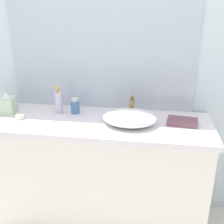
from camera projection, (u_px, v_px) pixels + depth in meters
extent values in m
cube|color=silver|center=(110.00, 52.00, 2.10)|extent=(6.00, 0.06, 2.60)
cube|color=white|center=(97.00, 175.00, 2.15)|extent=(1.60, 0.50, 0.83)
cube|color=silver|center=(95.00, 123.00, 1.99)|extent=(1.64, 0.54, 0.04)
cube|color=#B2BCC6|center=(101.00, 31.00, 2.01)|extent=(1.39, 0.01, 1.16)
ellipsoid|color=white|center=(130.00, 118.00, 1.90)|extent=(0.37, 0.28, 0.10)
cylinder|color=olive|center=(132.00, 107.00, 2.05)|extent=(0.03, 0.03, 0.12)
cylinder|color=olive|center=(131.00, 104.00, 1.99)|extent=(0.03, 0.10, 0.03)
sphere|color=olive|center=(132.00, 97.00, 2.04)|extent=(0.03, 0.03, 0.03)
cylinder|color=silver|center=(59.00, 103.00, 2.08)|extent=(0.05, 0.05, 0.16)
cylinder|color=tan|center=(58.00, 91.00, 2.05)|extent=(0.02, 0.02, 0.02)
sphere|color=gold|center=(57.00, 88.00, 2.04)|extent=(0.03, 0.03, 0.03)
cylinder|color=tan|center=(57.00, 88.00, 2.03)|extent=(0.01, 0.02, 0.01)
cylinder|color=#486F9A|center=(75.00, 107.00, 2.09)|extent=(0.06, 0.06, 0.10)
cylinder|color=silver|center=(75.00, 100.00, 2.07)|extent=(0.05, 0.05, 0.02)
cube|color=beige|center=(7.00, 105.00, 2.09)|extent=(0.14, 0.14, 0.12)
cone|color=white|center=(5.00, 95.00, 2.06)|extent=(0.07, 0.07, 0.04)
cylinder|color=silver|center=(20.00, 117.00, 2.00)|extent=(0.06, 0.06, 0.03)
cube|color=#744953|center=(182.00, 122.00, 1.92)|extent=(0.22, 0.16, 0.03)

